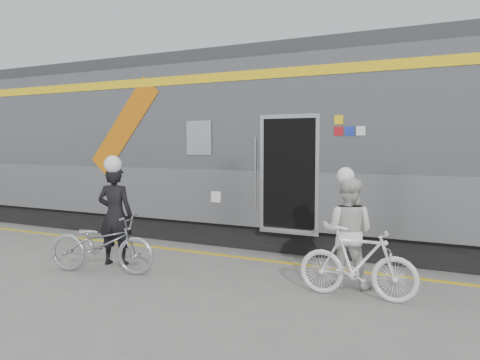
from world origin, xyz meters
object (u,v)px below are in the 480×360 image
Objects in this scene: woman at (348,232)px; bicycle_right at (357,263)px; man at (115,215)px; bicycle_left at (102,244)px.

woman is 0.99× the size of bicycle_right.
man is 4.31m from bicycle_right.
woman is (3.79, 1.17, 0.33)m from bicycle_left.
man is 4.04m from woman.
woman reaches higher than bicycle_right.
bicycle_left is at bearing 96.34° from bicycle_right.
man is 0.71m from bicycle_left.
man is at bearing 88.65° from bicycle_right.
man is 1.08× the size of woman.
man reaches higher than bicycle_right.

